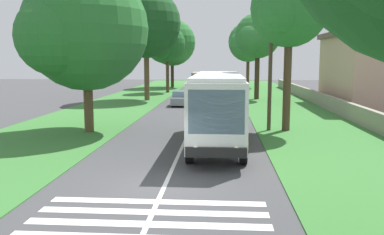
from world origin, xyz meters
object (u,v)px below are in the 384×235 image
Objects in this scene: trailing_car_0 at (182,99)px; trailing_car_1 at (219,94)px; trailing_minibus_0 at (199,78)px; roadside_tree_right_1 at (247,43)px; roadside_tree_left_2 at (144,25)px; roadside_tree_left_1 at (171,44)px; roadside_tree_left_0 at (166,45)px; trailing_car_2 at (192,89)px; roadside_tree_right_2 at (288,11)px; roadside_tree_left_3 at (83,31)px; coach_bus at (218,105)px; roadside_tree_right_0 at (257,37)px; utility_pole at (270,63)px.

trailing_car_0 and trailing_car_1 have the same top height.
trailing_minibus_0 is 9.73m from roadside_tree_right_1.
trailing_car_1 is 11.24m from roadside_tree_left_2.
roadside_tree_left_1 is 0.90× the size of roadside_tree_left_2.
roadside_tree_left_1 is at bearing 3.67° from roadside_tree_left_0.
roadside_tree_left_2 is (4.68, 4.54, 7.50)m from trailing_car_0.
trailing_car_1 is 7.63m from trailing_car_2.
trailing_car_0 is at bearing 28.89° from roadside_tree_right_2.
trailing_car_1 is 0.43× the size of roadside_tree_left_3.
coach_bus is at bearing -179.98° from trailing_car_1.
roadside_tree_left_0 is 14.34m from roadside_tree_right_0.
roadside_tree_right_0 reaches higher than trailing_car_1.
trailing_car_2 is 17.62m from roadside_tree_right_1.
trailing_minibus_0 is (12.03, -0.33, 0.88)m from trailing_car_2.
trailing_car_2 is at bearing -28.90° from roadside_tree_left_2.
roadside_tree_left_3 is at bearing 178.42° from roadside_tree_left_0.
trailing_minibus_0 is at bearing 4.31° from coach_bus.
roadside_tree_right_2 is at bearing -159.10° from roadside_tree_left_0.
roadside_tree_left_3 is (-20.34, -0.10, -2.00)m from roadside_tree_left_2.
coach_bus is 25.33m from trailing_car_1.
roadside_tree_left_2 is 22.68m from roadside_tree_right_2.
trailing_car_1 is 22.04m from roadside_tree_right_2.
roadside_tree_left_3 is 0.96× the size of roadside_tree_right_1.
roadside_tree_right_0 reaches higher than roadside_tree_left_0.
trailing_minibus_0 is at bearing 10.81° from roadside_tree_right_2.
trailing_minibus_0 reaches higher than trailing_car_0.
trailing_minibus_0 is 40.43m from roadside_tree_right_2.
trailing_car_1 is 0.45× the size of roadside_tree_right_0.
roadside_tree_left_2 is 1.16× the size of roadside_tree_right_1.
trailing_car_0 is 1.00× the size of trailing_car_2.
roadside_tree_right_2 reaches higher than trailing_car_2.
utility_pole is (-21.32, 0.89, -2.69)m from roadside_tree_right_0.
roadside_tree_right_1 is 1.28× the size of utility_pole.
roadside_tree_right_1 is 41.59m from roadside_tree_right_2.
trailing_car_1 is 0.39× the size of roadside_tree_left_1.
coach_bus is 46.10m from roadside_tree_left_1.
roadside_tree_left_1 reaches higher than trailing_car_2.
trailing_car_2 is at bearing 28.48° from trailing_car_1.
roadside_tree_left_1 is at bearing 95.42° from roadside_tree_right_1.
coach_bus is 1.16× the size of roadside_tree_right_0.
roadside_tree_left_0 is at bearing -176.33° from roadside_tree_left_1.
roadside_tree_right_2 is (-41.59, 0.12, 0.30)m from roadside_tree_right_1.
coach_bus is 1.06× the size of roadside_tree_right_1.
roadside_tree_left_3 is at bearing 179.73° from roadside_tree_left_1.
trailing_car_0 is at bearing -167.20° from roadside_tree_left_0.
roadside_tree_right_2 reaches higher than trailing_car_0.
roadside_tree_right_2 reaches higher than trailing_minibus_0.
coach_bus is 2.60× the size of trailing_car_1.
trailing_minibus_0 is (18.73, 3.31, 0.88)m from trailing_car_1.
roadside_tree_right_2 is at bearing -163.97° from trailing_car_2.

